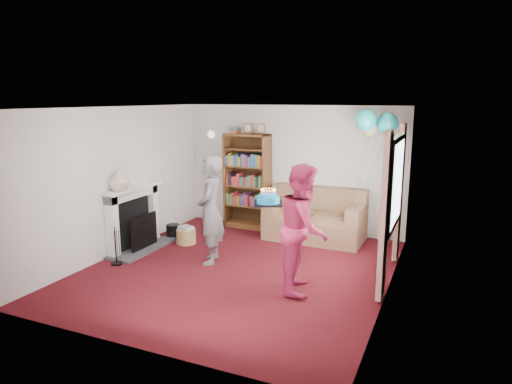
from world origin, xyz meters
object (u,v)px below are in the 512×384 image
at_px(bookcase, 248,182).
at_px(person_magenta, 304,228).
at_px(birthday_cake, 268,200).
at_px(sofa, 316,220).
at_px(person_striped, 210,210).

bearing_deg(bookcase, person_magenta, -52.04).
xyz_separation_m(person_magenta, birthday_cake, (-0.61, 0.22, 0.30)).
bearing_deg(sofa, person_striped, -120.33).
height_order(bookcase, person_striped, bookcase).
relative_size(sofa, birthday_cake, 4.53).
bearing_deg(person_striped, birthday_cake, 58.48).
distance_m(bookcase, person_magenta, 3.30).
relative_size(bookcase, birthday_cake, 5.34).
bearing_deg(bookcase, person_striped, -81.24).
relative_size(bookcase, person_striped, 1.22).
bearing_deg(sofa, bookcase, 172.76).
xyz_separation_m(sofa, birthday_cake, (-0.11, -2.16, 0.83)).
distance_m(sofa, person_striped, 2.34).
bearing_deg(person_magenta, person_striped, 62.91).
relative_size(person_striped, person_magenta, 0.98).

